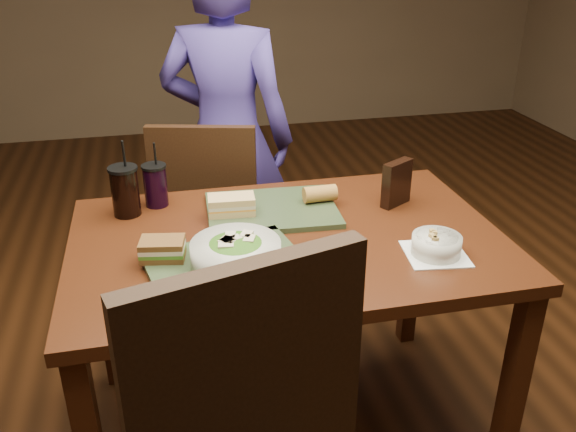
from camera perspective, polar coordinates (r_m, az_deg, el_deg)
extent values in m
plane|color=#381C0B|center=(2.29, 0.00, -18.79)|extent=(6.00, 6.00, 0.00)
cube|color=#3F1C0C|center=(2.00, 20.29, -15.09)|extent=(0.06, 0.06, 0.71)
cube|color=#3F1C0C|center=(2.35, -16.71, -7.79)|extent=(0.06, 0.06, 0.71)
cube|color=#3F1C0C|center=(2.53, 11.50, -4.60)|extent=(0.06, 0.06, 0.71)
cube|color=#3F1C0C|center=(1.86, 0.00, -2.50)|extent=(1.30, 0.85, 0.04)
cube|color=black|center=(1.20, -3.65, -16.23)|extent=(0.47, 0.17, 0.56)
cube|color=black|center=(2.63, -7.97, -1.05)|extent=(0.49, 0.49, 0.04)
cube|color=black|center=(2.35, -7.92, 2.68)|extent=(0.40, 0.14, 0.48)
cube|color=black|center=(2.58, -11.16, -7.64)|extent=(0.04, 0.04, 0.42)
cube|color=black|center=(2.60, -3.45, -6.83)|extent=(0.04, 0.04, 0.42)
cube|color=black|center=(2.88, -11.49, -3.90)|extent=(0.04, 0.04, 0.42)
cube|color=black|center=(2.90, -4.61, -3.21)|extent=(0.04, 0.04, 0.42)
imported|color=#3E2F81|center=(2.61, -5.70, 7.20)|extent=(0.68, 0.58, 1.57)
cube|color=#2F3D24|center=(1.69, -5.75, -4.63)|extent=(0.47, 0.39, 0.02)
cube|color=#2F3D24|center=(2.00, -1.51, 0.58)|extent=(0.44, 0.34, 0.02)
cylinder|color=silver|center=(1.65, -4.90, -3.60)|extent=(0.24, 0.24, 0.07)
ellipsoid|color=#427219|center=(1.64, -4.92, -3.17)|extent=(0.20, 0.20, 0.06)
cube|color=beige|center=(1.63, -5.66, -2.36)|extent=(0.05, 0.05, 0.01)
cube|color=beige|center=(1.64, -5.10, -2.16)|extent=(0.05, 0.04, 0.01)
cube|color=beige|center=(1.66, -3.92, -1.76)|extent=(0.04, 0.05, 0.01)
cube|color=beige|center=(1.61, -5.83, -2.77)|extent=(0.04, 0.03, 0.01)
cube|color=beige|center=(1.63, -5.84, -2.27)|extent=(0.05, 0.05, 0.01)
cube|color=beige|center=(1.66, -5.43, -1.84)|extent=(0.04, 0.05, 0.01)
cube|color=beige|center=(1.64, -3.65, -2.16)|extent=(0.04, 0.05, 0.01)
cube|color=white|center=(1.80, 13.62, -3.46)|extent=(0.19, 0.19, 0.00)
cylinder|color=silver|center=(1.79, 13.71, -2.63)|extent=(0.14, 0.14, 0.06)
cylinder|color=black|center=(1.78, 13.79, -2.02)|extent=(0.12, 0.12, 0.01)
cube|color=#B28947|center=(1.75, 13.52, -2.02)|extent=(0.02, 0.02, 0.01)
cube|color=#B28947|center=(1.79, 13.34, -1.39)|extent=(0.02, 0.02, 0.01)
cube|color=#B28947|center=(1.76, 13.31, -1.78)|extent=(0.02, 0.02, 0.01)
cube|color=#B28947|center=(1.75, 13.66, -2.07)|extent=(0.01, 0.01, 0.01)
cube|color=#B28947|center=(1.78, 13.56, -1.52)|extent=(0.02, 0.02, 0.01)
cube|color=#593819|center=(1.73, -11.60, -3.63)|extent=(0.13, 0.10, 0.02)
cube|color=#3F721E|center=(1.72, -11.64, -3.23)|extent=(0.13, 0.10, 0.01)
cube|color=beige|center=(1.72, -11.68, -2.88)|extent=(0.13, 0.10, 0.01)
cube|color=#593819|center=(1.71, -11.72, -2.44)|extent=(0.13, 0.10, 0.02)
cube|color=tan|center=(1.96, -5.29, 0.54)|extent=(0.15, 0.09, 0.02)
cube|color=orange|center=(1.95, -5.31, 0.89)|extent=(0.15, 0.09, 0.01)
cube|color=beige|center=(1.95, -5.32, 1.12)|extent=(0.15, 0.09, 0.01)
cube|color=tan|center=(1.94, -5.33, 1.56)|extent=(0.15, 0.09, 0.02)
cylinder|color=#AD7533|center=(1.56, -0.28, -5.53)|extent=(0.13, 0.12, 0.06)
cylinder|color=#AD7533|center=(2.03, 3.00, 2.10)|extent=(0.11, 0.06, 0.05)
cylinder|color=black|center=(2.03, -14.98, 2.14)|extent=(0.09, 0.09, 0.15)
cylinder|color=black|center=(2.00, -15.24, 4.30)|extent=(0.09, 0.09, 0.01)
cylinder|color=black|center=(1.98, -15.10, 5.54)|extent=(0.01, 0.03, 0.10)
cylinder|color=black|center=(2.08, -12.29, 2.72)|extent=(0.08, 0.08, 0.14)
cylinder|color=black|center=(2.05, -12.47, 4.57)|extent=(0.08, 0.08, 0.01)
cylinder|color=black|center=(2.04, -12.33, 5.62)|extent=(0.01, 0.02, 0.09)
cube|color=black|center=(2.06, 10.13, 3.04)|extent=(0.12, 0.09, 0.15)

